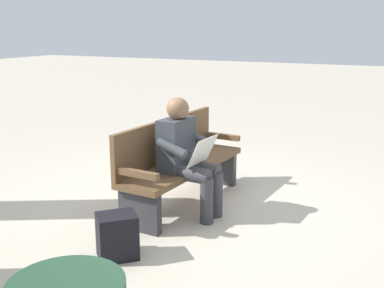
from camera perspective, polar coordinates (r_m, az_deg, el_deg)
ground_plane at (r=5.17m, az=-0.91°, el=-7.09°), size 40.00×40.00×0.00m
bench_near at (r=5.06m, az=-1.62°, el=-2.08°), size 1.83×0.59×0.90m
person_seated at (r=4.70m, az=-0.71°, el=-1.17°), size 0.59×0.59×1.18m
backpack at (r=4.03m, az=-8.88°, el=-10.73°), size 0.40×0.40×0.37m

